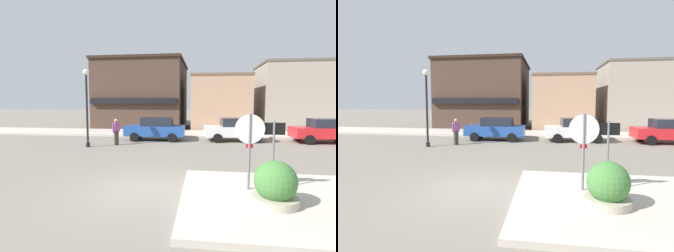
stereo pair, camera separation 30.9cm
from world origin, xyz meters
The scene contains 14 objects.
ground_plane centered at (0.00, 0.00, 0.00)m, with size 160.00×160.00×0.00m, color gray.
sidewalk_corner centered at (4.31, -0.63, 0.07)m, with size 6.40×4.80×0.15m, color beige.
kerb_far centered at (0.00, 13.42, 0.07)m, with size 80.00×4.00×0.15m, color beige.
stop_sign centered at (2.95, -0.04, 1.52)m, with size 0.82×0.07×2.30m.
one_way_sign centered at (3.61, 0.01, 1.33)m, with size 0.60×0.06×2.10m.
planter centered at (3.40, -1.11, 0.56)m, with size 1.10×1.10×1.23m.
lamp_post centered at (-4.99, 6.80, 2.96)m, with size 0.36×0.36×4.54m.
parked_car_nearest centered at (-1.57, 10.00, 0.81)m, with size 4.03×1.93×1.56m.
parked_car_second centered at (3.77, 10.29, 0.81)m, with size 4.13×2.14×1.56m.
parked_car_third centered at (9.38, 10.24, 0.81)m, with size 4.04×1.96×1.56m.
pedestrian_crossing_near centered at (-3.58, 7.70, 0.87)m, with size 0.38×0.51×1.61m.
building_corner_shop centered at (-4.59, 20.33, 3.40)m, with size 8.55×10.35×6.78m.
building_storefront_left_near centered at (3.22, 18.81, 2.57)m, with size 5.49×6.31×5.14m.
building_storefront_left_mid centered at (10.99, 19.27, 3.13)m, with size 8.10×6.58×6.26m.
Camera 2 is at (1.98, -7.47, 2.62)m, focal length 28.00 mm.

